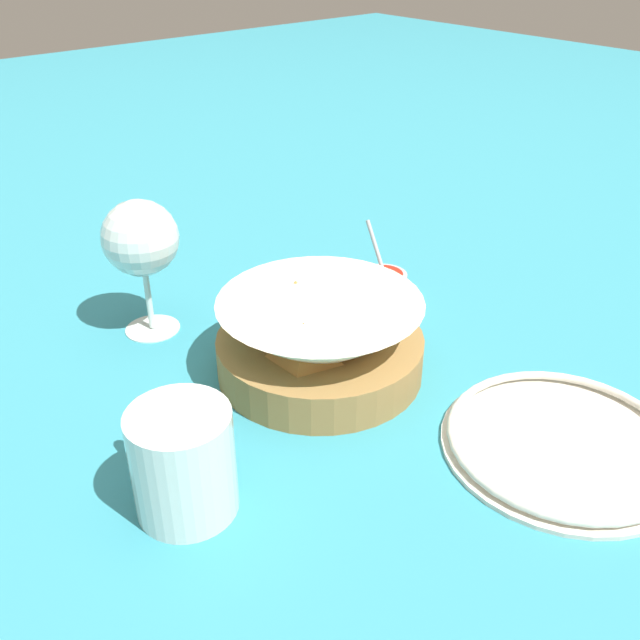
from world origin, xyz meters
TOP-DOWN VIEW (x-y plane):
  - ground_plane at (0.00, 0.00)m, footprint 4.00×4.00m
  - food_basket at (0.04, 0.01)m, footprint 0.21×0.21m
  - sauce_cup at (0.11, -0.15)m, footprint 0.06×0.06m
  - wine_glass at (0.23, 0.11)m, footprint 0.08×0.08m
  - beer_mug at (-0.04, 0.22)m, footprint 0.12×0.08m
  - side_plate at (-0.20, -0.07)m, footprint 0.22×0.22m

SIDE VIEW (x-z plane):
  - ground_plane at x=0.00m, z-range 0.00..0.00m
  - side_plate at x=-0.20m, z-range 0.00..0.01m
  - sauce_cup at x=0.11m, z-range -0.03..0.07m
  - food_basket at x=0.04m, z-range -0.01..0.08m
  - beer_mug at x=-0.04m, z-range 0.00..0.09m
  - wine_glass at x=0.23m, z-range 0.03..0.19m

